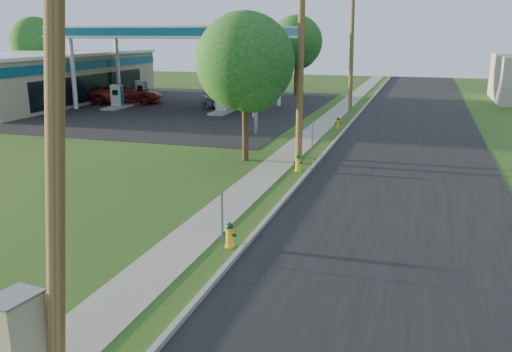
{
  "coord_description": "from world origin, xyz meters",
  "views": [
    {
      "loc": [
        5.06,
        -8.33,
        5.95
      ],
      "look_at": [
        0.0,
        8.0,
        1.4
      ],
      "focal_mm": 38.0,
      "sensor_mm": 36.0,
      "label": 1
    }
  ],
  "objects_px": {
    "utility_cabinet": "(18,334)",
    "car_silver": "(225,100)",
    "utility_pole_near": "(55,106)",
    "fuel_pump_ne": "(222,104)",
    "utility_pole_far": "(352,48)",
    "fuel_pump_sw": "(142,94)",
    "fuel_pump_nw": "(117,99)",
    "tree_verge": "(247,66)",
    "tree_back": "(36,44)",
    "hydrant_mid": "(298,163)",
    "car_red": "(127,94)",
    "utility_pole_mid": "(301,54)",
    "price_pylon": "(256,41)",
    "hydrant_far": "(338,123)",
    "tree_lot": "(297,44)",
    "fuel_pump_se": "(239,98)",
    "hydrant_near": "(230,235)"
  },
  "relations": [
    {
      "from": "utility_pole_far",
      "to": "fuel_pump_ne",
      "type": "distance_m",
      "value": 10.99
    },
    {
      "from": "fuel_pump_sw",
      "to": "tree_verge",
      "type": "relative_size",
      "value": 0.46
    },
    {
      "from": "utility_pole_far",
      "to": "car_red",
      "type": "relative_size",
      "value": 1.57
    },
    {
      "from": "utility_pole_near",
      "to": "fuel_pump_ne",
      "type": "distance_m",
      "value": 32.51
    },
    {
      "from": "fuel_pump_nw",
      "to": "hydrant_far",
      "type": "distance_m",
      "value": 18.97
    },
    {
      "from": "car_silver",
      "to": "price_pylon",
      "type": "bearing_deg",
      "value": -137.02
    },
    {
      "from": "price_pylon",
      "to": "tree_back",
      "type": "height_order",
      "value": "tree_back"
    },
    {
      "from": "hydrant_near",
      "to": "utility_cabinet",
      "type": "distance_m",
      "value": 6.85
    },
    {
      "from": "fuel_pump_se",
      "to": "hydrant_near",
      "type": "distance_m",
      "value": 30.31
    },
    {
      "from": "utility_pole_near",
      "to": "fuel_pump_se",
      "type": "relative_size",
      "value": 2.96
    },
    {
      "from": "hydrant_near",
      "to": "car_silver",
      "type": "height_order",
      "value": "car_silver"
    },
    {
      "from": "utility_pole_near",
      "to": "utility_pole_mid",
      "type": "distance_m",
      "value": 18.0
    },
    {
      "from": "tree_back",
      "to": "car_red",
      "type": "distance_m",
      "value": 14.34
    },
    {
      "from": "utility_pole_mid",
      "to": "fuel_pump_ne",
      "type": "bearing_deg",
      "value": 124.4
    },
    {
      "from": "car_red",
      "to": "tree_verge",
      "type": "bearing_deg",
      "value": -152.41
    },
    {
      "from": "utility_pole_far",
      "to": "tree_back",
      "type": "bearing_deg",
      "value": 174.36
    },
    {
      "from": "price_pylon",
      "to": "utility_cabinet",
      "type": "relative_size",
      "value": 4.53
    },
    {
      "from": "tree_lot",
      "to": "hydrant_mid",
      "type": "distance_m",
      "value": 29.86
    },
    {
      "from": "utility_cabinet",
      "to": "car_red",
      "type": "height_order",
      "value": "car_red"
    },
    {
      "from": "price_pylon",
      "to": "car_red",
      "type": "distance_m",
      "value": 18.89
    },
    {
      "from": "fuel_pump_nw",
      "to": "utility_cabinet",
      "type": "distance_m",
      "value": 35.7
    },
    {
      "from": "tree_back",
      "to": "fuel_pump_ne",
      "type": "bearing_deg",
      "value": -19.65
    },
    {
      "from": "fuel_pump_ne",
      "to": "tree_verge",
      "type": "relative_size",
      "value": 0.46
    },
    {
      "from": "utility_pole_mid",
      "to": "price_pylon",
      "type": "bearing_deg",
      "value": 125.34
    },
    {
      "from": "fuel_pump_ne",
      "to": "price_pylon",
      "type": "xyz_separation_m",
      "value": [
        5.0,
        -7.5,
        4.71
      ]
    },
    {
      "from": "utility_pole_far",
      "to": "car_silver",
      "type": "distance_m",
      "value": 10.7
    },
    {
      "from": "tree_lot",
      "to": "hydrant_near",
      "type": "relative_size",
      "value": 9.98
    },
    {
      "from": "fuel_pump_nw",
      "to": "fuel_pump_ne",
      "type": "xyz_separation_m",
      "value": [
        9.0,
        0.0,
        0.0
      ]
    },
    {
      "from": "tree_back",
      "to": "hydrant_far",
      "type": "distance_m",
      "value": 34.84
    },
    {
      "from": "utility_pole_mid",
      "to": "tree_lot",
      "type": "xyz_separation_m",
      "value": [
        -6.23,
        26.12,
        -0.09
      ]
    },
    {
      "from": "fuel_pump_se",
      "to": "car_red",
      "type": "height_order",
      "value": "fuel_pump_se"
    },
    {
      "from": "tree_back",
      "to": "car_red",
      "type": "height_order",
      "value": "tree_back"
    },
    {
      "from": "fuel_pump_sw",
      "to": "tree_lot",
      "type": "relative_size",
      "value": 0.42
    },
    {
      "from": "car_silver",
      "to": "tree_lot",
      "type": "bearing_deg",
      "value": -3.85
    },
    {
      "from": "utility_pole_far",
      "to": "fuel_pump_ne",
      "type": "xyz_separation_m",
      "value": [
        -8.9,
        -5.0,
        -4.08
      ]
    },
    {
      "from": "utility_pole_mid",
      "to": "tree_verge",
      "type": "height_order",
      "value": "utility_pole_mid"
    },
    {
      "from": "fuel_pump_ne",
      "to": "fuel_pump_nw",
      "type": "bearing_deg",
      "value": 180.0
    },
    {
      "from": "hydrant_mid",
      "to": "car_red",
      "type": "relative_size",
      "value": 0.13
    },
    {
      "from": "fuel_pump_se",
      "to": "fuel_pump_nw",
      "type": "bearing_deg",
      "value": -156.04
    },
    {
      "from": "fuel_pump_sw",
      "to": "price_pylon",
      "type": "height_order",
      "value": "price_pylon"
    },
    {
      "from": "utility_pole_mid",
      "to": "hydrant_near",
      "type": "bearing_deg",
      "value": -86.74
    },
    {
      "from": "utility_pole_near",
      "to": "hydrant_mid",
      "type": "height_order",
      "value": "utility_pole_near"
    },
    {
      "from": "tree_verge",
      "to": "tree_back",
      "type": "xyz_separation_m",
      "value": [
        -29.44,
        22.47,
        0.35
      ]
    },
    {
      "from": "utility_pole_near",
      "to": "utility_pole_far",
      "type": "xyz_separation_m",
      "value": [
        -0.0,
        36.0,
        0.0
      ]
    },
    {
      "from": "hydrant_mid",
      "to": "tree_back",
      "type": "bearing_deg",
      "value": 143.62
    },
    {
      "from": "fuel_pump_sw",
      "to": "car_silver",
      "type": "bearing_deg",
      "value": -10.38
    },
    {
      "from": "fuel_pump_sw",
      "to": "fuel_pump_se",
      "type": "xyz_separation_m",
      "value": [
        9.0,
        0.0,
        0.0
      ]
    },
    {
      "from": "utility_cabinet",
      "to": "car_silver",
      "type": "bearing_deg",
      "value": 104.28
    },
    {
      "from": "price_pylon",
      "to": "tree_lot",
      "type": "height_order",
      "value": "tree_lot"
    },
    {
      "from": "utility_pole_far",
      "to": "hydrant_far",
      "type": "xyz_separation_m",
      "value": [
        0.57,
        -9.31,
        -4.43
      ]
    }
  ]
}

